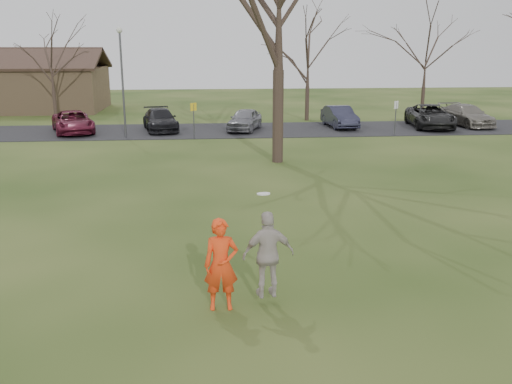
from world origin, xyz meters
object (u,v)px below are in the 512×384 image
car_6 (430,116)px  car_7 (467,115)px  big_tree (279,4)px  car_2 (73,122)px  car_5 (340,117)px  player_defender (221,265)px  catching_play (268,255)px  lamp_post (122,69)px  car_3 (160,120)px  car_4 (245,119)px

car_6 → car_7: bearing=20.2°
big_tree → car_2: bearing=139.7°
car_5 → big_tree: big_tree is taller
player_defender → car_2: player_defender is taller
player_defender → car_7: player_defender is taller
catching_play → player_defender: bearing=-175.4°
player_defender → lamp_post: bearing=102.2°
car_3 → car_4: 5.36m
car_3 → car_4: size_ratio=1.16×
car_3 → car_7: 20.36m
catching_play → lamp_post: size_ratio=0.35×
car_3 → car_6: car_6 is taller
car_7 → big_tree: big_tree is taller
car_7 → lamp_post: size_ratio=0.76×
catching_play → lamp_post: (-5.93, 22.06, 2.85)m
player_defender → car_3: 25.06m
car_2 → car_5: car_5 is taller
car_7 → lamp_post: (-22.16, -3.06, 3.24)m
car_3 → car_5: 11.67m
car_4 → big_tree: (0.84, -9.81, 6.28)m
car_2 → car_5: 16.98m
car_6 → big_tree: 16.38m
car_6 → catching_play: 28.00m
player_defender → catching_play: catching_play is taller
car_6 → car_5: bearing=-177.3°
player_defender → car_4: size_ratio=0.48×
player_defender → car_4: player_defender is taller
car_2 → car_7: size_ratio=1.01×
car_2 → catching_play: size_ratio=2.16×
catching_play → car_7: bearing=57.1°
car_6 → car_3: bearing=-172.3°
car_3 → car_7: size_ratio=0.97×
car_4 → car_7: size_ratio=0.84×
car_3 → car_5: car_5 is taller
car_7 → car_3: bearing=173.3°
car_5 → car_7: 8.69m
car_4 → car_6: size_ratio=0.75×
car_6 → big_tree: bearing=-130.3°
car_3 → car_4: car_4 is taller
catching_play → lamp_post: bearing=105.1°
car_2 → car_3: (5.29, 0.50, 0.01)m
player_defender → car_6: bearing=59.2°
big_tree → car_3: bearing=121.2°
car_3 → car_7: car_7 is taller
car_3 → big_tree: (6.19, -10.22, 6.29)m
car_2 → lamp_post: bearing=-50.9°
car_5 → big_tree: size_ratio=0.30×
car_4 → catching_play: catching_play is taller
car_4 → car_6: car_6 is taller
player_defender → car_5: bearing=70.9°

